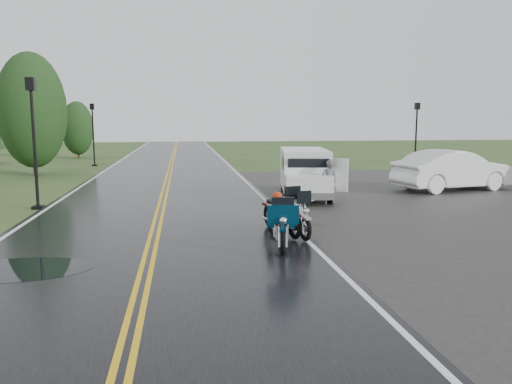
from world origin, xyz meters
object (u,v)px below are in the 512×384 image
at_px(van_white, 288,178).
at_px(person_at_van, 329,183).
at_px(motorcycle_teal, 283,229).
at_px(lamp_post_far_left, 93,135).
at_px(lamp_post_far_right, 416,137).
at_px(lamp_post_near_left, 34,144).
at_px(sedan_white, 453,171).
at_px(motorcycle_silver, 305,219).
at_px(motorcycle_red, 295,216).

height_order(van_white, person_at_van, van_white).
bearing_deg(motorcycle_teal, van_white, 86.98).
height_order(lamp_post_far_left, lamp_post_far_right, lamp_post_far_left).
relative_size(lamp_post_near_left, lamp_post_far_right, 1.10).
distance_m(sedan_white, lamp_post_far_left, 22.54).
bearing_deg(motorcycle_silver, lamp_post_far_right, 46.54).
distance_m(sedan_white, lamp_post_near_left, 16.57).
bearing_deg(sedan_white, lamp_post_far_left, 37.60).
distance_m(lamp_post_near_left, lamp_post_far_left, 16.57).
distance_m(motorcycle_silver, van_white, 5.87).
distance_m(motorcycle_red, sedan_white, 11.80).
height_order(motorcycle_teal, motorcycle_silver, motorcycle_teal).
bearing_deg(motorcycle_red, lamp_post_far_right, 42.84).
xyz_separation_m(lamp_post_far_left, lamp_post_far_right, (19.18, -6.96, -0.05)).
relative_size(motorcycle_red, lamp_post_far_left, 0.53).
height_order(van_white, lamp_post_far_left, lamp_post_far_left).
xyz_separation_m(motorcycle_red, lamp_post_near_left, (-7.65, 5.83, 1.58)).
distance_m(van_white, lamp_post_far_left, 19.35).
bearing_deg(lamp_post_near_left, van_white, -1.69).
distance_m(van_white, lamp_post_near_left, 8.75).
distance_m(person_at_van, sedan_white, 6.96).
distance_m(motorcycle_red, van_white, 5.67).
height_order(van_white, lamp_post_near_left, lamp_post_near_left).
xyz_separation_m(motorcycle_silver, lamp_post_far_right, (10.44, 15.65, 1.41)).
xyz_separation_m(motorcycle_teal, lamp_post_far_left, (-7.93, 23.83, 1.42)).
bearing_deg(lamp_post_near_left, motorcycle_silver, -37.61).
bearing_deg(motorcycle_silver, van_white, 72.51).
bearing_deg(lamp_post_far_left, motorcycle_red, -69.16).
relative_size(motorcycle_red, person_at_van, 1.37).
height_order(motorcycle_teal, person_at_van, person_at_van).
height_order(motorcycle_silver, lamp_post_far_right, lamp_post_far_right).
bearing_deg(person_at_van, lamp_post_far_right, -138.97).
xyz_separation_m(sedan_white, lamp_post_far_left, (-17.25, 14.45, 1.21)).
height_order(motorcycle_red, lamp_post_far_right, lamp_post_far_right).
relative_size(sedan_white, lamp_post_far_right, 1.29).
xyz_separation_m(motorcycle_red, motorcycle_silver, (0.22, -0.23, -0.04)).
bearing_deg(van_white, lamp_post_near_left, -172.68).
relative_size(motorcycle_silver, person_at_van, 1.28).
bearing_deg(lamp_post_near_left, motorcycle_red, -37.33).
height_order(lamp_post_near_left, lamp_post_far_left, lamp_post_near_left).
relative_size(van_white, lamp_post_far_right, 1.20).
relative_size(motorcycle_teal, van_white, 0.45).
bearing_deg(lamp_post_far_left, motorcycle_teal, -71.60).
xyz_separation_m(person_at_van, lamp_post_near_left, (-10.05, 0.78, 1.42)).
relative_size(motorcycle_silver, van_white, 0.42).
relative_size(motorcycle_silver, sedan_white, 0.40).
bearing_deg(sedan_white, motorcycle_red, 119.81).
bearing_deg(motorcycle_red, sedan_white, 29.75).
relative_size(motorcycle_silver, lamp_post_far_right, 0.51).
bearing_deg(person_at_van, motorcycle_red, 54.23).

